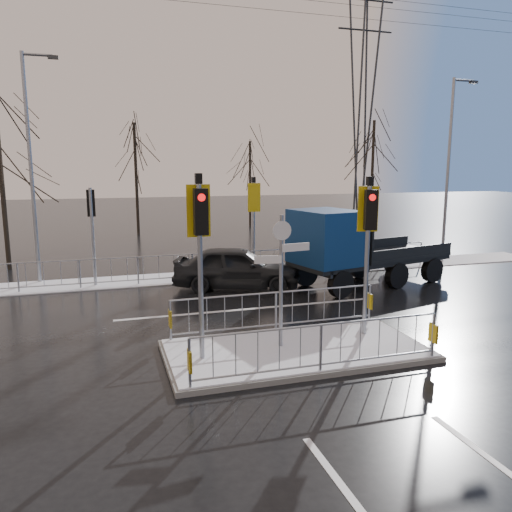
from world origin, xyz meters
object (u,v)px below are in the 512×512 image
object	(u,v)px
car_far_lane	(237,267)
street_lamp_left	(32,160)
flatbed_truck	(345,247)
traffic_island	(295,337)
street_lamp_right	(450,164)

from	to	relation	value
car_far_lane	street_lamp_left	distance (m)	8.30
flatbed_truck	street_lamp_left	xyz separation A→B (m)	(-10.39, 4.14, 2.99)
traffic_island	flatbed_truck	world-z (taller)	traffic_island
street_lamp_right	car_far_lane	bearing A→B (deg)	-168.65
traffic_island	street_lamp_left	distance (m)	12.17
traffic_island	flatbed_truck	xyz separation A→B (m)	(3.97, 5.35, 1.11)
car_far_lane	flatbed_truck	xyz separation A→B (m)	(3.64, -1.08, 0.74)
traffic_island	street_lamp_left	size ratio (longest dim) A/B	0.73
traffic_island	flatbed_truck	distance (m)	6.75
car_far_lane	flatbed_truck	distance (m)	3.87
car_far_lane	flatbed_truck	bearing A→B (deg)	-88.23
car_far_lane	street_lamp_right	bearing A→B (deg)	-60.29
street_lamp_left	street_lamp_right	bearing A→B (deg)	-3.37
car_far_lane	street_lamp_right	size ratio (longest dim) A/B	0.56
car_far_lane	flatbed_truck	size ratio (longest dim) A/B	0.69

